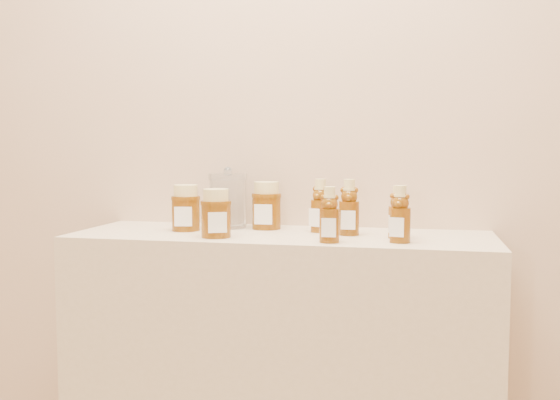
% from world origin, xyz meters
% --- Properties ---
extents(wall_back, '(3.50, 0.02, 2.70)m').
position_xyz_m(wall_back, '(0.00, 1.75, 1.35)').
color(wall_back, tan).
rests_on(wall_back, ground).
extents(display_table, '(1.20, 0.40, 0.90)m').
position_xyz_m(display_table, '(0.00, 1.55, 0.45)').
color(display_table, tan).
rests_on(display_table, ground).
extents(bear_bottle_back_left, '(0.08, 0.08, 0.18)m').
position_xyz_m(bear_bottle_back_left, '(0.10, 1.61, 0.99)').
color(bear_bottle_back_left, '#592D07').
rests_on(bear_bottle_back_left, display_table).
extents(bear_bottle_back_mid, '(0.06, 0.06, 0.18)m').
position_xyz_m(bear_bottle_back_mid, '(0.19, 1.57, 0.99)').
color(bear_bottle_back_mid, '#592D07').
rests_on(bear_bottle_back_mid, display_table).
extents(bear_bottle_back_right, '(0.07, 0.07, 0.16)m').
position_xyz_m(bear_bottle_back_right, '(0.33, 1.53, 0.98)').
color(bear_bottle_back_right, '#592D07').
rests_on(bear_bottle_back_right, display_table).
extents(bear_bottle_front_left, '(0.06, 0.06, 0.16)m').
position_xyz_m(bear_bottle_front_left, '(0.16, 1.42, 0.98)').
color(bear_bottle_front_left, '#592D07').
rests_on(bear_bottle_front_left, display_table).
extents(bear_bottle_front_right, '(0.07, 0.07, 0.17)m').
position_xyz_m(bear_bottle_front_right, '(0.34, 1.46, 0.98)').
color(bear_bottle_front_right, '#592D07').
rests_on(bear_bottle_front_right, display_table).
extents(honey_jar_left, '(0.10, 0.10, 0.14)m').
position_xyz_m(honey_jar_left, '(-0.29, 1.56, 0.97)').
color(honey_jar_left, '#592D07').
rests_on(honey_jar_left, display_table).
extents(honey_jar_back, '(0.09, 0.09, 0.14)m').
position_xyz_m(honey_jar_back, '(-0.07, 1.65, 0.97)').
color(honey_jar_back, '#592D07').
rests_on(honey_jar_back, display_table).
extents(honey_jar_front, '(0.11, 0.11, 0.13)m').
position_xyz_m(honey_jar_front, '(-0.16, 1.45, 0.97)').
color(honey_jar_front, '#592D07').
rests_on(honey_jar_front, display_table).
extents(glass_canister, '(0.16, 0.16, 0.18)m').
position_xyz_m(glass_canister, '(-0.19, 1.65, 0.99)').
color(glass_canister, white).
rests_on(glass_canister, display_table).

